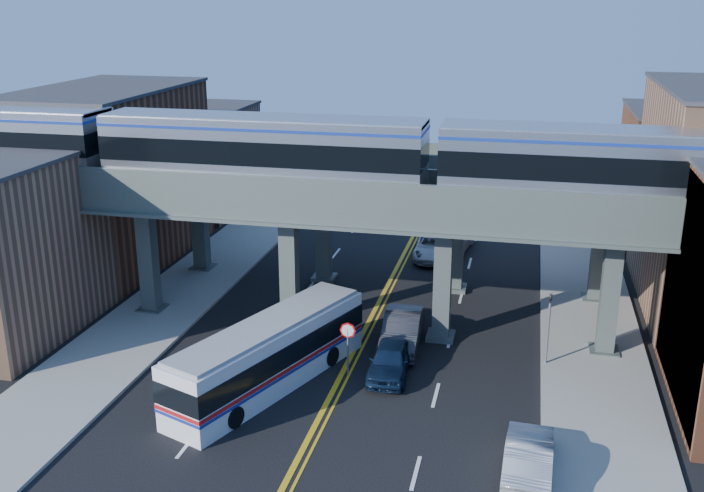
{
  "coord_description": "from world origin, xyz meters",
  "views": [
    {
      "loc": [
        7.73,
        -28.73,
        16.88
      ],
      "look_at": [
        -0.71,
        8.26,
        4.54
      ],
      "focal_mm": 40.0,
      "sensor_mm": 36.0,
      "label": 1
    }
  ],
  "objects_px": {
    "stop_sign": "(348,340)",
    "car_lane_a": "(390,359)",
    "car_lane_c": "(434,247)",
    "transit_train": "(263,149)",
    "car_lane_b": "(402,330)",
    "transit_bus": "(269,355)",
    "traffic_signal": "(549,321)",
    "car_parked_curb": "(528,458)",
    "car_lane_d": "(452,239)"
  },
  "relations": [
    {
      "from": "transit_bus",
      "to": "car_parked_curb",
      "type": "relative_size",
      "value": 2.35
    },
    {
      "from": "transit_bus",
      "to": "car_lane_a",
      "type": "bearing_deg",
      "value": -45.15
    },
    {
      "from": "traffic_signal",
      "to": "car_lane_c",
      "type": "bearing_deg",
      "value": 115.99
    },
    {
      "from": "car_parked_curb",
      "to": "transit_train",
      "type": "bearing_deg",
      "value": -37.67
    },
    {
      "from": "car_lane_c",
      "to": "car_parked_curb",
      "type": "height_order",
      "value": "car_parked_curb"
    },
    {
      "from": "traffic_signal",
      "to": "car_lane_c",
      "type": "relative_size",
      "value": 0.77
    },
    {
      "from": "car_lane_a",
      "to": "car_lane_c",
      "type": "distance_m",
      "value": 17.23
    },
    {
      "from": "stop_sign",
      "to": "traffic_signal",
      "type": "bearing_deg",
      "value": 18.63
    },
    {
      "from": "transit_train",
      "to": "car_lane_d",
      "type": "distance_m",
      "value": 18.71
    },
    {
      "from": "transit_bus",
      "to": "car_lane_d",
      "type": "relative_size",
      "value": 1.98
    },
    {
      "from": "car_lane_a",
      "to": "car_lane_c",
      "type": "relative_size",
      "value": 0.84
    },
    {
      "from": "car_lane_d",
      "to": "car_parked_curb",
      "type": "xyz_separation_m",
      "value": [
        5.43,
        -25.75,
        -0.04
      ]
    },
    {
      "from": "traffic_signal",
      "to": "car_lane_a",
      "type": "distance_m",
      "value": 7.59
    },
    {
      "from": "car_lane_a",
      "to": "car_lane_b",
      "type": "distance_m",
      "value": 3.15
    },
    {
      "from": "traffic_signal",
      "to": "car_parked_curb",
      "type": "height_order",
      "value": "traffic_signal"
    },
    {
      "from": "transit_train",
      "to": "car_lane_b",
      "type": "bearing_deg",
      "value": -10.3
    },
    {
      "from": "car_parked_curb",
      "to": "car_lane_a",
      "type": "bearing_deg",
      "value": -45.4
    },
    {
      "from": "transit_bus",
      "to": "car_lane_b",
      "type": "xyz_separation_m",
      "value": [
        5.12,
        5.37,
        -0.64
      ]
    },
    {
      "from": "transit_bus",
      "to": "car_lane_b",
      "type": "distance_m",
      "value": 7.45
    },
    {
      "from": "stop_sign",
      "to": "transit_bus",
      "type": "height_order",
      "value": "transit_bus"
    },
    {
      "from": "transit_train",
      "to": "car_lane_d",
      "type": "relative_size",
      "value": 8.74
    },
    {
      "from": "car_lane_b",
      "to": "car_parked_curb",
      "type": "height_order",
      "value": "car_lane_b"
    },
    {
      "from": "car_parked_curb",
      "to": "traffic_signal",
      "type": "bearing_deg",
      "value": -92.43
    },
    {
      "from": "car_lane_b",
      "to": "car_lane_c",
      "type": "xyz_separation_m",
      "value": [
        -0.2,
        14.08,
        -0.12
      ]
    },
    {
      "from": "car_lane_d",
      "to": "transit_train",
      "type": "bearing_deg",
      "value": -112.1
    },
    {
      "from": "stop_sign",
      "to": "transit_bus",
      "type": "xyz_separation_m",
      "value": [
        -3.21,
        -1.72,
        -0.27
      ]
    },
    {
      "from": "stop_sign",
      "to": "car_lane_a",
      "type": "distance_m",
      "value": 2.2
    },
    {
      "from": "stop_sign",
      "to": "car_lane_c",
      "type": "distance_m",
      "value": 17.85
    },
    {
      "from": "car_lane_c",
      "to": "car_lane_d",
      "type": "height_order",
      "value": "car_lane_d"
    },
    {
      "from": "traffic_signal",
      "to": "car_parked_curb",
      "type": "relative_size",
      "value": 0.85
    },
    {
      "from": "traffic_signal",
      "to": "car_lane_d",
      "type": "bearing_deg",
      "value": 110.47
    },
    {
      "from": "transit_train",
      "to": "traffic_signal",
      "type": "bearing_deg",
      "value": -7.9
    },
    {
      "from": "car_lane_d",
      "to": "transit_bus",
      "type": "bearing_deg",
      "value": -98.03
    },
    {
      "from": "stop_sign",
      "to": "car_lane_d",
      "type": "bearing_deg",
      "value": 81.89
    },
    {
      "from": "transit_train",
      "to": "traffic_signal",
      "type": "relative_size",
      "value": 12.3
    },
    {
      "from": "transit_bus",
      "to": "car_lane_a",
      "type": "distance_m",
      "value": 5.61
    },
    {
      "from": "stop_sign",
      "to": "car_lane_d",
      "type": "distance_m",
      "value": 19.65
    },
    {
      "from": "transit_train",
      "to": "transit_bus",
      "type": "distance_m",
      "value": 10.63
    },
    {
      "from": "transit_bus",
      "to": "car_lane_c",
      "type": "xyz_separation_m",
      "value": [
        4.92,
        19.45,
        -0.76
      ]
    },
    {
      "from": "transit_train",
      "to": "car_parked_curb",
      "type": "xyz_separation_m",
      "value": [
        13.71,
        -11.32,
        -8.6
      ]
    },
    {
      "from": "transit_train",
      "to": "car_lane_a",
      "type": "height_order",
      "value": "transit_train"
    },
    {
      "from": "stop_sign",
      "to": "car_lane_a",
      "type": "xyz_separation_m",
      "value": [
        1.9,
        0.5,
        -1.0
      ]
    },
    {
      "from": "traffic_signal",
      "to": "car_lane_b",
      "type": "height_order",
      "value": "traffic_signal"
    },
    {
      "from": "car_lane_a",
      "to": "car_parked_curb",
      "type": "height_order",
      "value": "car_parked_curb"
    },
    {
      "from": "car_lane_b",
      "to": "car_parked_curb",
      "type": "xyz_separation_m",
      "value": [
        6.28,
        -9.97,
        -0.05
      ]
    },
    {
      "from": "transit_train",
      "to": "car_lane_d",
      "type": "xyz_separation_m",
      "value": [
        8.28,
        14.43,
        -8.56
      ]
    },
    {
      "from": "car_lane_b",
      "to": "car_lane_d",
      "type": "distance_m",
      "value": 15.8
    },
    {
      "from": "transit_bus",
      "to": "stop_sign",
      "type": "bearing_deg",
      "value": -40.49
    },
    {
      "from": "transit_train",
      "to": "car_lane_b",
      "type": "distance_m",
      "value": 11.4
    },
    {
      "from": "transit_train",
      "to": "traffic_signal",
      "type": "distance_m",
      "value": 16.19
    }
  ]
}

